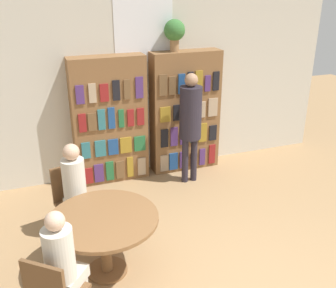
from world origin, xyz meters
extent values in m
cube|color=beige|center=(0.00, 3.35, 1.50)|extent=(6.40, 0.06, 3.00)
cube|color=white|center=(0.00, 3.32, 2.35)|extent=(0.90, 0.01, 1.10)
cube|color=brown|center=(-0.62, 3.16, 0.98)|extent=(1.12, 0.32, 1.95)
cube|color=maroon|center=(-1.04, 2.99, 0.19)|extent=(0.15, 0.02, 0.25)
cube|color=#4C2D6B|center=(-0.87, 2.99, 0.21)|extent=(0.14, 0.02, 0.29)
cube|color=#236638|center=(-0.70, 2.99, 0.22)|extent=(0.12, 0.02, 0.31)
cube|color=brown|center=(-0.54, 2.99, 0.21)|extent=(0.13, 0.02, 0.29)
cube|color=olive|center=(-0.37, 2.99, 0.23)|extent=(0.10, 0.02, 0.34)
cube|color=tan|center=(-0.19, 2.99, 0.21)|extent=(0.13, 0.02, 0.30)
cube|color=#2D707A|center=(-1.04, 2.99, 0.61)|extent=(0.13, 0.02, 0.25)
cube|color=#2D707A|center=(-0.82, 2.99, 0.61)|extent=(0.16, 0.02, 0.25)
cube|color=navy|center=(-0.63, 2.99, 0.61)|extent=(0.15, 0.02, 0.25)
cube|color=olive|center=(-0.43, 2.99, 0.61)|extent=(0.18, 0.02, 0.25)
cube|color=#236638|center=(-0.21, 2.99, 0.60)|extent=(0.18, 0.02, 0.24)
cube|color=maroon|center=(-1.05, 2.99, 1.05)|extent=(0.11, 0.02, 0.28)
cube|color=brown|center=(-0.91, 2.99, 1.04)|extent=(0.13, 0.02, 0.27)
cube|color=#2D707A|center=(-0.77, 2.99, 1.07)|extent=(0.11, 0.02, 0.31)
cube|color=navy|center=(-0.63, 2.99, 1.07)|extent=(0.10, 0.02, 0.32)
cube|color=#236638|center=(-0.48, 2.99, 1.05)|extent=(0.08, 0.02, 0.28)
cube|color=maroon|center=(-0.34, 2.99, 1.04)|extent=(0.10, 0.02, 0.26)
cube|color=maroon|center=(-0.18, 2.99, 1.04)|extent=(0.11, 0.02, 0.27)
cube|color=#4C2D6B|center=(-1.05, 2.99, 1.47)|extent=(0.12, 0.02, 0.27)
cube|color=tan|center=(-0.88, 2.99, 1.47)|extent=(0.10, 0.02, 0.28)
cube|color=maroon|center=(-0.71, 2.99, 1.46)|extent=(0.13, 0.02, 0.26)
cube|color=black|center=(-0.53, 2.99, 1.48)|extent=(0.11, 0.02, 0.30)
cube|color=brown|center=(-0.37, 2.99, 1.48)|extent=(0.10, 0.02, 0.29)
cube|color=#4C2D6B|center=(-0.19, 2.99, 1.49)|extent=(0.11, 0.02, 0.32)
cube|color=brown|center=(0.62, 3.16, 0.98)|extent=(1.12, 0.32, 1.95)
cube|color=tan|center=(0.20, 2.99, 0.20)|extent=(0.14, 0.02, 0.28)
cube|color=navy|center=(0.36, 2.99, 0.21)|extent=(0.15, 0.02, 0.29)
cube|color=#4C2D6B|center=(0.54, 2.99, 0.21)|extent=(0.14, 0.02, 0.29)
cube|color=brown|center=(0.71, 2.99, 0.18)|extent=(0.10, 0.02, 0.24)
cube|color=#4C2D6B|center=(0.88, 2.99, 0.21)|extent=(0.10, 0.02, 0.29)
cube|color=maroon|center=(1.06, 2.99, 0.23)|extent=(0.11, 0.02, 0.34)
cube|color=black|center=(0.20, 2.99, 0.63)|extent=(0.12, 0.02, 0.30)
cube|color=#4C2D6B|center=(0.37, 2.99, 0.64)|extent=(0.12, 0.02, 0.31)
cube|color=#4C2D6B|center=(0.53, 2.99, 0.60)|extent=(0.11, 0.02, 0.23)
cube|color=#2D707A|center=(0.71, 2.99, 0.61)|extent=(0.10, 0.02, 0.25)
cube|color=olive|center=(0.87, 2.99, 0.64)|extent=(0.14, 0.02, 0.32)
cube|color=black|center=(1.05, 2.99, 0.61)|extent=(0.13, 0.02, 0.26)
cube|color=olive|center=(0.22, 2.99, 1.03)|extent=(0.17, 0.02, 0.24)
cube|color=black|center=(0.43, 2.99, 1.04)|extent=(0.15, 0.02, 0.25)
cube|color=maroon|center=(0.62, 2.99, 1.03)|extent=(0.11, 0.02, 0.25)
cube|color=tan|center=(0.83, 2.99, 1.04)|extent=(0.15, 0.02, 0.26)
cube|color=tan|center=(1.03, 2.99, 1.06)|extent=(0.16, 0.02, 0.30)
cube|color=brown|center=(0.19, 2.99, 1.50)|extent=(0.13, 0.02, 0.32)
cube|color=brown|center=(0.33, 2.99, 1.48)|extent=(0.11, 0.02, 0.28)
cube|color=navy|center=(0.48, 2.99, 1.49)|extent=(0.11, 0.02, 0.31)
cube|color=black|center=(0.63, 2.99, 1.50)|extent=(0.09, 0.02, 0.33)
cube|color=olive|center=(0.77, 2.99, 1.50)|extent=(0.12, 0.02, 0.34)
cube|color=#4C2D6B|center=(0.92, 2.99, 1.46)|extent=(0.09, 0.02, 0.25)
cube|color=black|center=(1.07, 2.99, 1.49)|extent=(0.10, 0.02, 0.30)
cylinder|color=#997047|center=(0.43, 3.16, 2.05)|extent=(0.14, 0.14, 0.19)
sphere|color=#387033|center=(0.43, 3.16, 2.27)|extent=(0.32, 0.32, 0.32)
cylinder|color=brown|center=(-1.18, 1.01, 0.01)|extent=(0.44, 0.44, 0.03)
cylinder|color=brown|center=(-1.18, 1.01, 0.35)|extent=(0.12, 0.12, 0.63)
cylinder|color=brown|center=(-1.18, 1.01, 0.68)|extent=(1.14, 1.14, 0.04)
cube|color=brown|center=(-1.83, 0.24, 0.66)|extent=(0.33, 0.28, 0.45)
cube|color=brown|center=(-1.38, 1.82, 0.41)|extent=(0.49, 0.49, 0.04)
cube|color=brown|center=(-1.42, 1.99, 0.66)|extent=(0.40, 0.13, 0.45)
cylinder|color=brown|center=(-1.17, 1.70, 0.20)|extent=(0.04, 0.04, 0.39)
cylinder|color=brown|center=(-1.50, 1.61, 0.20)|extent=(0.04, 0.04, 0.39)
cylinder|color=brown|center=(-1.26, 2.03, 0.20)|extent=(0.04, 0.04, 0.39)
cylinder|color=brown|center=(-1.59, 1.94, 0.20)|extent=(0.04, 0.04, 0.39)
cube|color=beige|center=(-1.35, 1.68, 0.49)|extent=(0.34, 0.38, 0.12)
cylinder|color=beige|center=(-1.36, 1.76, 0.80)|extent=(0.27, 0.27, 0.50)
sphere|color=tan|center=(-1.36, 1.76, 1.15)|extent=(0.19, 0.19, 0.19)
cylinder|color=beige|center=(-1.25, 1.59, 0.22)|extent=(0.10, 0.10, 0.43)
cylinder|color=beige|center=(-1.39, 1.56, 0.22)|extent=(0.10, 0.10, 0.43)
cube|color=beige|center=(-1.62, 0.48, 0.49)|extent=(0.41, 0.41, 0.12)
cylinder|color=beige|center=(-1.67, 0.42, 0.80)|extent=(0.26, 0.26, 0.50)
sphere|color=#DBB293|center=(-1.67, 0.42, 1.14)|extent=(0.17, 0.17, 0.17)
cylinder|color=#28232D|center=(0.42, 2.65, 0.37)|extent=(0.10, 0.10, 0.73)
cylinder|color=#28232D|center=(0.57, 2.65, 0.37)|extent=(0.10, 0.10, 0.73)
cylinder|color=#28232D|center=(0.50, 2.65, 1.13)|extent=(0.33, 0.33, 0.80)
sphere|color=#A37A5B|center=(0.50, 2.65, 1.63)|extent=(0.20, 0.20, 0.20)
cylinder|color=#28232D|center=(0.59, 2.94, 1.33)|extent=(0.07, 0.30, 0.07)
camera|label=1|loc=(-1.74, -2.44, 2.96)|focal=42.00mm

